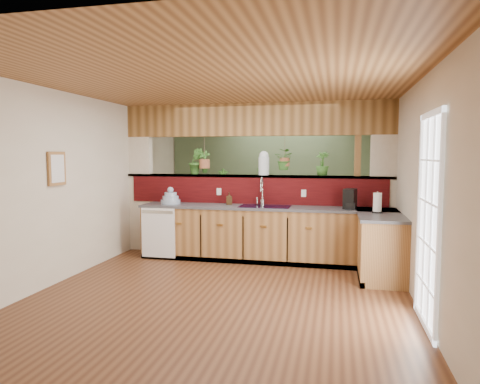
% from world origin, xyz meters
% --- Properties ---
extents(ground, '(4.60, 7.00, 0.01)m').
position_xyz_m(ground, '(0.00, 0.00, 0.00)').
color(ground, '#532E19').
rests_on(ground, ground).
extents(ceiling, '(4.60, 7.00, 0.01)m').
position_xyz_m(ceiling, '(0.00, 0.00, 2.60)').
color(ceiling, brown).
rests_on(ceiling, ground).
extents(wall_back, '(4.60, 0.02, 2.60)m').
position_xyz_m(wall_back, '(0.00, 3.50, 1.30)').
color(wall_back, beige).
rests_on(wall_back, ground).
extents(wall_front, '(4.60, 0.02, 2.60)m').
position_xyz_m(wall_front, '(0.00, -3.50, 1.30)').
color(wall_front, beige).
rests_on(wall_front, ground).
extents(wall_left, '(0.02, 7.00, 2.60)m').
position_xyz_m(wall_left, '(-2.30, 0.00, 1.30)').
color(wall_left, beige).
rests_on(wall_left, ground).
extents(wall_right, '(0.02, 7.00, 2.60)m').
position_xyz_m(wall_right, '(2.30, 0.00, 1.30)').
color(wall_right, beige).
rests_on(wall_right, ground).
extents(pass_through_partition, '(4.60, 0.21, 2.60)m').
position_xyz_m(pass_through_partition, '(0.03, 1.35, 1.19)').
color(pass_through_partition, beige).
rests_on(pass_through_partition, ground).
extents(pass_through_ledge, '(4.60, 0.21, 0.04)m').
position_xyz_m(pass_through_ledge, '(0.00, 1.35, 1.37)').
color(pass_through_ledge, brown).
rests_on(pass_through_ledge, ground).
extents(header_beam, '(4.60, 0.15, 0.55)m').
position_xyz_m(header_beam, '(0.00, 1.35, 2.33)').
color(header_beam, brown).
rests_on(header_beam, ground).
extents(sage_backwall, '(4.55, 0.02, 2.55)m').
position_xyz_m(sage_backwall, '(0.00, 3.48, 1.30)').
color(sage_backwall, '#4F6243').
rests_on(sage_backwall, ground).
extents(countertop, '(4.14, 1.52, 0.90)m').
position_xyz_m(countertop, '(0.84, 0.87, 0.45)').
color(countertop, brown).
rests_on(countertop, ground).
extents(dishwasher, '(0.58, 0.03, 0.82)m').
position_xyz_m(dishwasher, '(-1.48, 0.66, 0.46)').
color(dishwasher, white).
rests_on(dishwasher, ground).
extents(navy_sink, '(0.82, 0.50, 0.18)m').
position_xyz_m(navy_sink, '(0.25, 0.98, 0.82)').
color(navy_sink, black).
rests_on(navy_sink, countertop).
extents(french_door, '(0.06, 1.02, 2.16)m').
position_xyz_m(french_door, '(2.27, -1.30, 1.05)').
color(french_door, white).
rests_on(french_door, ground).
extents(framed_print, '(0.04, 0.35, 0.45)m').
position_xyz_m(framed_print, '(-2.27, -0.80, 1.55)').
color(framed_print, brown).
rests_on(framed_print, wall_left).
extents(faucet, '(0.21, 0.21, 0.47)m').
position_xyz_m(faucet, '(0.17, 1.13, 1.15)').
color(faucet, '#B7B7B2').
rests_on(faucet, countertop).
extents(dish_stack, '(0.33, 0.33, 0.29)m').
position_xyz_m(dish_stack, '(-1.38, 0.98, 0.99)').
color(dish_stack, '#8EA0B8').
rests_on(dish_stack, countertop).
extents(soap_dispenser, '(0.12, 0.12, 0.21)m').
position_xyz_m(soap_dispenser, '(-0.38, 1.09, 1.01)').
color(soap_dispenser, '#3D2916').
rests_on(soap_dispenser, countertop).
extents(coffee_maker, '(0.17, 0.28, 0.31)m').
position_xyz_m(coffee_maker, '(1.58, 0.94, 1.04)').
color(coffee_maker, black).
rests_on(coffee_maker, countertop).
extents(paper_towel, '(0.14, 0.14, 0.31)m').
position_xyz_m(paper_towel, '(1.95, 0.56, 1.04)').
color(paper_towel, black).
rests_on(paper_towel, countertop).
extents(glass_jar, '(0.18, 0.18, 0.40)m').
position_xyz_m(glass_jar, '(0.16, 1.35, 1.59)').
color(glass_jar, silver).
rests_on(glass_jar, pass_through_ledge).
extents(ledge_plant_left, '(0.31, 0.28, 0.46)m').
position_xyz_m(ledge_plant_left, '(-1.04, 1.35, 1.62)').
color(ledge_plant_left, '#2D5D20').
rests_on(ledge_plant_left, pass_through_ledge).
extents(ledge_plant_right, '(0.27, 0.27, 0.40)m').
position_xyz_m(ledge_plant_right, '(1.14, 1.35, 1.59)').
color(ledge_plant_right, '#2D5D20').
rests_on(ledge_plant_right, pass_through_ledge).
extents(hanging_plant_a, '(0.22, 0.19, 0.55)m').
position_xyz_m(hanging_plant_a, '(-0.89, 1.35, 1.74)').
color(hanging_plant_a, brown).
rests_on(hanging_plant_a, header_beam).
extents(hanging_plant_b, '(0.40, 0.37, 0.51)m').
position_xyz_m(hanging_plant_b, '(0.52, 1.35, 1.81)').
color(hanging_plant_b, brown).
rests_on(hanging_plant_b, header_beam).
extents(shelving_console, '(1.52, 0.73, 0.98)m').
position_xyz_m(shelving_console, '(-0.56, 3.25, 0.50)').
color(shelving_console, black).
rests_on(shelving_console, ground).
extents(shelf_plant_a, '(0.27, 0.23, 0.44)m').
position_xyz_m(shelf_plant_a, '(-1.06, 3.25, 1.21)').
color(shelf_plant_a, '#2D5D20').
rests_on(shelf_plant_a, shelving_console).
extents(shelf_plant_b, '(0.37, 0.37, 0.52)m').
position_xyz_m(shelf_plant_b, '(-0.17, 3.25, 1.25)').
color(shelf_plant_b, '#2D5D20').
rests_on(shelf_plant_b, shelving_console).
extents(floor_plant, '(0.85, 0.79, 0.76)m').
position_xyz_m(floor_plant, '(0.90, 2.07, 0.38)').
color(floor_plant, '#2D5D20').
rests_on(floor_plant, ground).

